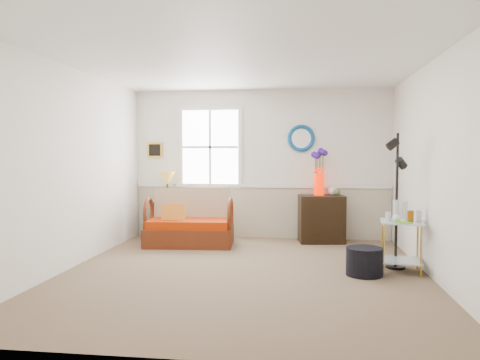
# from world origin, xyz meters

# --- Properties ---
(floor) EXTENTS (4.50, 5.00, 0.01)m
(floor) POSITION_xyz_m (0.00, 0.00, 0.00)
(floor) COLOR #6E5E4E
(floor) RESTS_ON ground
(ceiling) EXTENTS (4.50, 5.00, 0.01)m
(ceiling) POSITION_xyz_m (0.00, 0.00, 2.60)
(ceiling) COLOR white
(ceiling) RESTS_ON walls
(walls) EXTENTS (4.51, 5.01, 2.60)m
(walls) POSITION_xyz_m (0.00, 0.00, 1.30)
(walls) COLOR white
(walls) RESTS_ON floor
(wainscot) EXTENTS (4.46, 0.02, 0.90)m
(wainscot) POSITION_xyz_m (0.00, 2.48, 0.45)
(wainscot) COLOR #BCB097
(wainscot) RESTS_ON walls
(chair_rail) EXTENTS (4.46, 0.04, 0.06)m
(chair_rail) POSITION_xyz_m (0.00, 2.47, 0.92)
(chair_rail) COLOR white
(chair_rail) RESTS_ON walls
(window) EXTENTS (1.14, 0.06, 1.44)m
(window) POSITION_xyz_m (-0.90, 2.47, 1.60)
(window) COLOR white
(window) RESTS_ON walls
(picture) EXTENTS (0.28, 0.03, 0.28)m
(picture) POSITION_xyz_m (-1.92, 2.48, 1.55)
(picture) COLOR #B2852A
(picture) RESTS_ON walls
(mirror) EXTENTS (0.47, 0.07, 0.47)m
(mirror) POSITION_xyz_m (0.70, 2.48, 1.75)
(mirror) COLOR #105EA5
(mirror) RESTS_ON walls
(loveseat) EXTENTS (1.44, 0.89, 0.91)m
(loveseat) POSITION_xyz_m (-1.09, 1.65, 0.45)
(loveseat) COLOR #5E1F0C
(loveseat) RESTS_ON floor
(throw_pillow) EXTENTS (0.39, 0.11, 0.38)m
(throw_pillow) POSITION_xyz_m (-1.32, 1.55, 0.49)
(throw_pillow) COLOR #E64E08
(throw_pillow) RESTS_ON loveseat
(lamp_stand) EXTENTS (0.37, 0.37, 0.64)m
(lamp_stand) POSITION_xyz_m (-1.67, 2.29, 0.32)
(lamp_stand) COLOR black
(lamp_stand) RESTS_ON floor
(table_lamp) EXTENTS (0.37, 0.37, 0.53)m
(table_lamp) POSITION_xyz_m (-1.64, 2.30, 0.90)
(table_lamp) COLOR #BD872D
(table_lamp) RESTS_ON lamp_stand
(potted_plant) EXTENTS (0.37, 0.39, 0.25)m
(potted_plant) POSITION_xyz_m (-1.53, 2.29, 0.76)
(potted_plant) COLOR #4E6C37
(potted_plant) RESTS_ON lamp_stand
(cabinet) EXTENTS (0.79, 0.56, 0.79)m
(cabinet) POSITION_xyz_m (1.04, 2.18, 0.39)
(cabinet) COLOR black
(cabinet) RESTS_ON floor
(flower_vase) EXTENTS (0.27, 0.27, 0.76)m
(flower_vase) POSITION_xyz_m (1.00, 2.22, 1.17)
(flower_vase) COLOR #F91C00
(flower_vase) RESTS_ON cabinet
(side_table) EXTENTS (0.57, 0.57, 0.64)m
(side_table) POSITION_xyz_m (1.95, 0.31, 0.32)
(side_table) COLOR #B5912E
(side_table) RESTS_ON floor
(tabletop_items) EXTENTS (0.56, 0.56, 0.25)m
(tabletop_items) POSITION_xyz_m (1.97, 0.32, 0.77)
(tabletop_items) COLOR silver
(tabletop_items) RESTS_ON side_table
(floor_lamp) EXTENTS (0.31, 0.31, 1.75)m
(floor_lamp) POSITION_xyz_m (1.92, 0.51, 0.87)
(floor_lamp) COLOR black
(floor_lamp) RESTS_ON floor
(ottoman) EXTENTS (0.53, 0.53, 0.34)m
(ottoman) POSITION_xyz_m (1.47, 0.07, 0.17)
(ottoman) COLOR black
(ottoman) RESTS_ON floor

